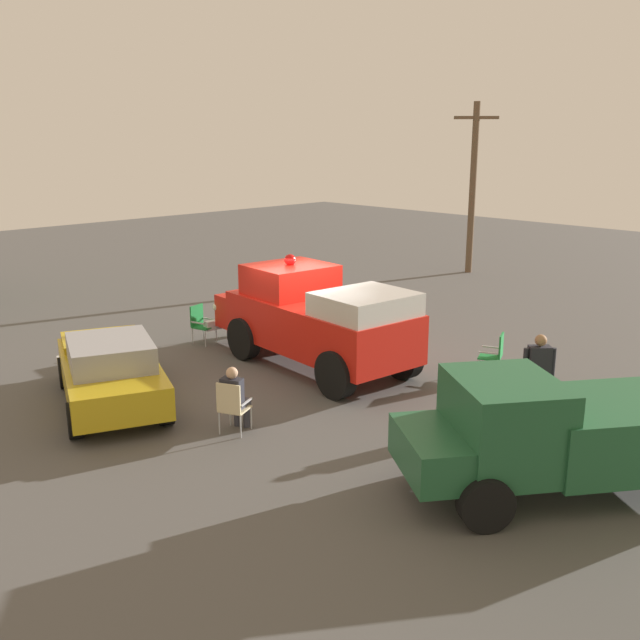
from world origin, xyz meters
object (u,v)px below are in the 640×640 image
(parked_pickup, at_px, (557,432))
(spectator_standing, at_px, (538,370))
(lawn_chair_spare, at_px, (200,321))
(vintage_fire_truck, at_px, (314,317))
(lawn_chair_near_truck, at_px, (232,404))
(lawn_chair_by_car, at_px, (495,352))
(spectator_seated, at_px, (235,396))
(utility_pole, at_px, (473,185))
(classic_hot_rod, at_px, (110,369))

(parked_pickup, xyz_separation_m, spectator_standing, (-2.57, -1.76, -0.02))
(parked_pickup, relative_size, lawn_chair_spare, 4.88)
(vintage_fire_truck, relative_size, parked_pickup, 1.23)
(lawn_chair_near_truck, xyz_separation_m, lawn_chair_by_car, (-6.29, 1.59, 0.00))
(lawn_chair_by_car, distance_m, spectator_seated, 6.39)
(spectator_seated, bearing_deg, vintage_fire_truck, -154.27)
(spectator_seated, relative_size, utility_pole, 0.20)
(lawn_chair_by_car, distance_m, utility_pole, 13.20)
(lawn_chair_by_car, bearing_deg, classic_hot_rod, -32.58)
(parked_pickup, relative_size, spectator_standing, 2.97)
(vintage_fire_truck, height_order, classic_hot_rod, vintage_fire_truck)
(vintage_fire_truck, height_order, lawn_chair_spare, vintage_fire_truck)
(lawn_chair_by_car, bearing_deg, parked_pickup, 41.96)
(lawn_chair_near_truck, relative_size, lawn_chair_spare, 1.00)
(vintage_fire_truck, distance_m, spectator_seated, 4.19)
(spectator_standing, bearing_deg, vintage_fire_truck, -79.81)
(vintage_fire_truck, height_order, lawn_chair_near_truck, vintage_fire_truck)
(lawn_chair_near_truck, relative_size, utility_pole, 0.15)
(utility_pole, bearing_deg, spectator_standing, 39.34)
(spectator_seated, relative_size, spectator_standing, 0.77)
(lawn_chair_near_truck, height_order, lawn_chair_by_car, same)
(classic_hot_rod, height_order, lawn_chair_near_truck, classic_hot_rod)
(vintage_fire_truck, xyz_separation_m, parked_pickup, (1.61, 7.09, -0.21))
(classic_hot_rod, relative_size, utility_pole, 0.72)
(spectator_seated, bearing_deg, lawn_chair_by_car, 165.01)
(parked_pickup, height_order, spectator_standing, parked_pickup)
(classic_hot_rod, xyz_separation_m, spectator_seated, (-0.96, 2.90, -0.05))
(vintage_fire_truck, height_order, spectator_seated, vintage_fire_truck)
(spectator_standing, distance_m, utility_pole, 15.40)
(lawn_chair_near_truck, relative_size, lawn_chair_by_car, 1.00)
(lawn_chair_near_truck, bearing_deg, lawn_chair_by_car, 165.79)
(vintage_fire_truck, bearing_deg, classic_hot_rod, -13.15)
(spectator_seated, bearing_deg, utility_pole, -159.63)
(classic_hot_rod, distance_m, utility_pole, 17.91)
(lawn_chair_spare, xyz_separation_m, spectator_standing, (-1.79, 8.81, 0.37))
(lawn_chair_by_car, relative_size, spectator_standing, 0.61)
(lawn_chair_near_truck, bearing_deg, lawn_chair_spare, -119.54)
(utility_pole, bearing_deg, lawn_chair_near_truck, 20.42)
(classic_hot_rod, xyz_separation_m, lawn_chair_spare, (-3.88, -2.39, -0.16))
(vintage_fire_truck, relative_size, spectator_seated, 4.74)
(classic_hot_rod, xyz_separation_m, parked_pickup, (-3.09, 8.19, 0.24))
(vintage_fire_truck, distance_m, lawn_chair_by_car, 4.26)
(lawn_chair_spare, bearing_deg, spectator_standing, 101.47)
(vintage_fire_truck, distance_m, lawn_chair_spare, 3.64)
(lawn_chair_spare, height_order, utility_pole, utility_pole)
(lawn_chair_spare, relative_size, spectator_seated, 0.79)
(classic_hot_rod, xyz_separation_m, utility_pole, (-17.42, -3.21, 2.69))
(lawn_chair_by_car, distance_m, lawn_chair_spare, 7.67)
(lawn_chair_spare, relative_size, spectator_standing, 0.61)
(parked_pickup, height_order, lawn_chair_by_car, parked_pickup)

